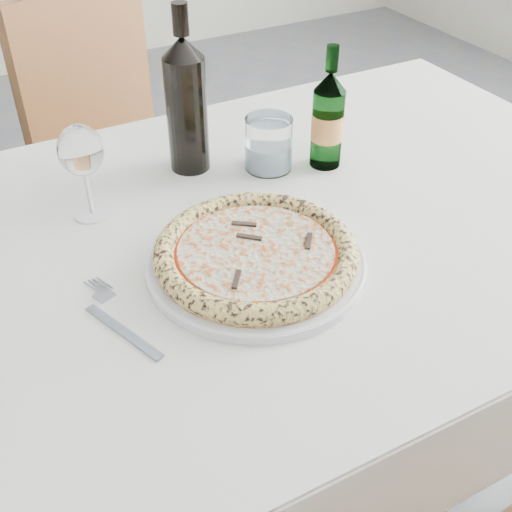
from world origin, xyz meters
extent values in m
cube|color=#4D4D57|center=(0.00, 0.00, -0.01)|extent=(5.00, 6.00, 0.02)
cube|color=brown|center=(-0.15, 0.12, 0.73)|extent=(1.53, 0.88, 0.04)
cube|color=white|center=(-0.15, 0.12, 0.75)|extent=(1.59, 0.94, 0.01)
cube|color=white|center=(-0.15, 0.58, 0.64)|extent=(1.58, 0.01, 0.22)
cube|color=white|center=(-0.15, -0.35, 0.64)|extent=(1.58, 0.01, 0.22)
cylinder|color=brown|center=(0.55, 0.49, 0.35)|extent=(0.06, 0.06, 0.71)
cube|color=brown|center=(-0.05, 0.86, 0.45)|extent=(0.55, 0.55, 0.04)
cube|color=brown|center=(-0.13, 1.03, 0.70)|extent=(0.41, 0.20, 0.46)
cylinder|color=brown|center=(0.05, 1.09, 0.21)|extent=(0.04, 0.04, 0.43)
cylinder|color=brown|center=(0.18, 0.76, 0.21)|extent=(0.04, 0.04, 0.43)
cylinder|color=brown|center=(-0.29, 0.95, 0.21)|extent=(0.04, 0.04, 0.43)
cylinder|color=brown|center=(-0.15, 0.62, 0.21)|extent=(0.04, 0.04, 0.43)
cylinder|color=white|center=(-0.15, 0.02, 0.76)|extent=(0.34, 0.34, 0.01)
torus|color=white|center=(-0.15, 0.02, 0.77)|extent=(0.34, 0.34, 0.01)
cylinder|color=#ECB071|center=(-0.15, 0.02, 0.78)|extent=(0.30, 0.30, 0.01)
torus|color=#DDBC61|center=(-0.15, 0.02, 0.78)|extent=(0.31, 0.31, 0.03)
cylinder|color=red|center=(-0.15, 0.02, 0.78)|extent=(0.26, 0.26, 0.00)
cylinder|color=beige|center=(-0.15, 0.02, 0.79)|extent=(0.24, 0.24, 0.00)
cube|color=black|center=(-0.12, 0.02, 0.79)|extent=(0.04, 0.01, 0.00)
cube|color=black|center=(-0.15, 0.07, 0.79)|extent=(0.01, 0.04, 0.00)
cube|color=black|center=(-0.22, 0.02, 0.79)|extent=(0.04, 0.01, 0.00)
cube|color=black|center=(-0.15, -0.02, 0.79)|extent=(0.01, 0.04, 0.00)
cube|color=#8F97AA|center=(-0.38, -0.03, 0.76)|extent=(0.07, 0.15, 0.00)
cube|color=#8F97AA|center=(-0.38, 0.07, 0.76)|extent=(0.03, 0.03, 0.00)
cylinder|color=#8F97AA|center=(-0.39, 0.09, 0.76)|extent=(0.00, 0.04, 0.00)
cylinder|color=#8F97AA|center=(-0.38, 0.09, 0.76)|extent=(0.00, 0.04, 0.00)
cylinder|color=#8F97AA|center=(-0.37, 0.09, 0.76)|extent=(0.00, 0.04, 0.00)
cylinder|color=#8F97AA|center=(-0.37, 0.09, 0.76)|extent=(0.00, 0.04, 0.00)
cylinder|color=white|center=(-0.33, 0.28, 0.76)|extent=(0.06, 0.06, 0.00)
cylinder|color=white|center=(-0.33, 0.28, 0.80)|extent=(0.01, 0.01, 0.08)
ellipsoid|color=white|center=(-0.33, 0.28, 0.88)|extent=(0.07, 0.07, 0.09)
cylinder|color=white|center=(0.02, 0.28, 0.81)|extent=(0.09, 0.09, 0.10)
cylinder|color=#C6E2FF|center=(0.02, 0.28, 0.78)|extent=(0.08, 0.08, 0.05)
cylinder|color=#336636|center=(0.12, 0.24, 0.83)|extent=(0.06, 0.06, 0.15)
cone|color=#336636|center=(0.12, 0.24, 0.92)|extent=(0.06, 0.06, 0.04)
cylinder|color=#336636|center=(0.12, 0.24, 0.96)|extent=(0.02, 0.02, 0.05)
cylinder|color=#E6BA61|center=(0.12, 0.24, 0.83)|extent=(0.06, 0.06, 0.05)
cylinder|color=black|center=(-0.11, 0.35, 0.86)|extent=(0.07, 0.07, 0.21)
cone|color=black|center=(-0.11, 0.35, 0.99)|extent=(0.07, 0.07, 0.04)
cylinder|color=black|center=(-0.11, 0.35, 1.03)|extent=(0.03, 0.03, 0.05)
camera|label=1|loc=(-0.51, -0.66, 1.37)|focal=45.00mm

